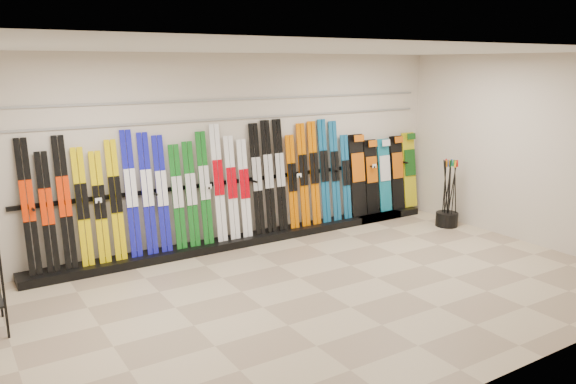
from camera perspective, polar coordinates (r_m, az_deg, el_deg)
floor at (r=7.29m, az=3.62°, el=-10.06°), size 8.00×8.00×0.00m
back_wall at (r=8.95m, az=-5.67°, el=4.25°), size 8.00×0.00×8.00m
right_wall at (r=9.72m, az=23.30°, el=3.94°), size 0.00×5.00×5.00m
ceiling at (r=6.71m, az=4.00°, el=14.24°), size 8.00×8.00×0.00m
ski_rack_base at (r=9.19m, az=-3.59°, el=-4.71°), size 8.00×0.40×0.12m
skis at (r=8.72m, az=-7.75°, el=0.43°), size 5.38×0.25×1.84m
snowboards at (r=10.67m, az=9.73°, el=1.83°), size 1.59×0.23×1.48m
pole_bin at (r=10.43m, az=15.82°, el=-2.68°), size 0.39×0.39×0.25m
ski_poles at (r=10.31m, az=16.01°, el=-0.08°), size 0.25×0.32×1.18m
slatwall_rail_0 at (r=8.87m, az=-5.68°, el=7.42°), size 7.60×0.02×0.03m
slatwall_rail_1 at (r=8.85m, az=-5.73°, el=9.36°), size 7.60×0.02×0.03m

